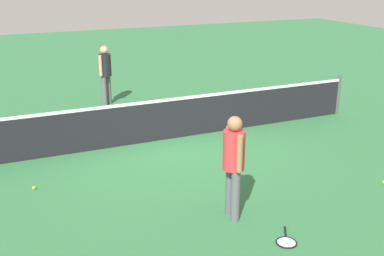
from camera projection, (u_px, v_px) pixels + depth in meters
ground_plane at (164, 140)px, 10.91m from camera, size 40.00×40.00×0.00m
court_net at (164, 119)px, 10.75m from camera, size 10.09×0.09×1.07m
player_near_side at (234, 159)px, 7.22m from camera, size 0.37×0.53×1.70m
player_far_side at (105, 70)px, 13.32m from camera, size 0.48×0.48×1.70m
tennis_racket_near_player at (286, 241)px, 6.87m from camera, size 0.45×0.59×0.03m
tennis_racket_far_player at (86, 111)px, 12.99m from camera, size 0.60×0.41×0.03m
tennis_ball_near_player at (34, 188)px, 8.47m from camera, size 0.07×0.07×0.07m
tennis_ball_midcourt at (384, 182)px, 8.68m from camera, size 0.07×0.07×0.07m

